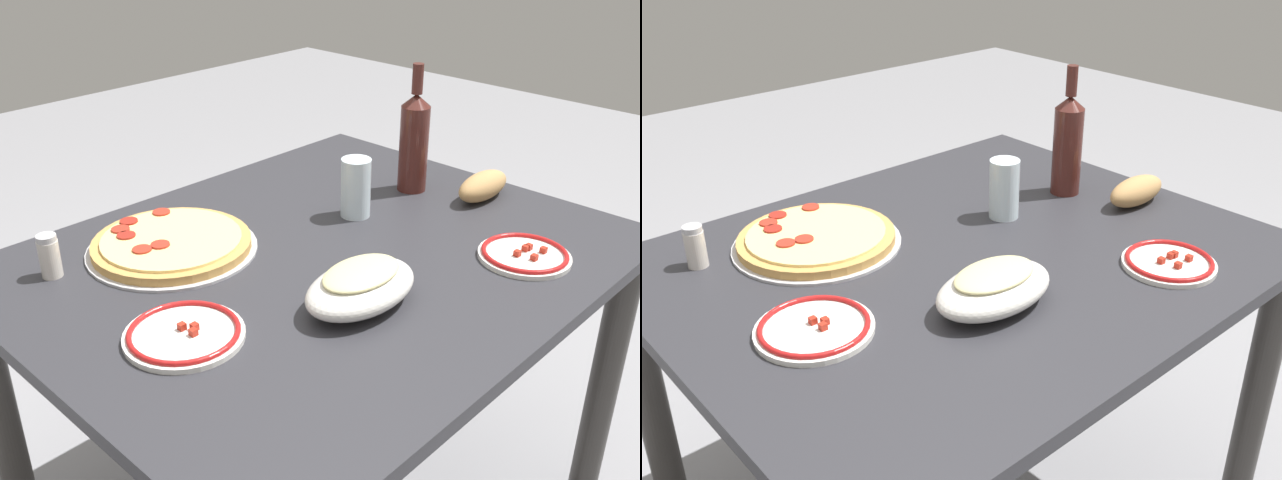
{
  "view_description": "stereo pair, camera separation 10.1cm",
  "coord_description": "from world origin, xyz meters",
  "views": [
    {
      "loc": [
        -0.95,
        -0.91,
        1.45
      ],
      "look_at": [
        0.0,
        0.0,
        0.79
      ],
      "focal_mm": 40.82,
      "sensor_mm": 36.0,
      "label": 1
    },
    {
      "loc": [
        -0.88,
        -0.98,
        1.45
      ],
      "look_at": [
        0.0,
        0.0,
        0.79
      ],
      "focal_mm": 40.82,
      "sensor_mm": 36.0,
      "label": 2
    }
  ],
  "objects": [
    {
      "name": "dining_table",
      "position": [
        0.0,
        0.0,
        0.64
      ],
      "size": [
        1.2,
        0.98,
        0.76
      ],
      "color": "#2D2D33",
      "rests_on": "ground"
    },
    {
      "name": "bread_loaf",
      "position": [
        0.47,
        -0.08,
        0.79
      ],
      "size": [
        0.17,
        0.07,
        0.07
      ],
      "primitive_type": "ellipsoid",
      "color": "tan",
      "rests_on": "dining_table"
    },
    {
      "name": "spice_shaker",
      "position": [
        -0.42,
        0.31,
        0.8
      ],
      "size": [
        0.04,
        0.04,
        0.09
      ],
      "color": "silver",
      "rests_on": "dining_table"
    },
    {
      "name": "side_plate_near",
      "position": [
        0.27,
        -0.31,
        0.77
      ],
      "size": [
        0.18,
        0.18,
        0.02
      ],
      "color": "white",
      "rests_on": "dining_table"
    },
    {
      "name": "side_plate_far",
      "position": [
        -0.38,
        -0.05,
        0.77
      ],
      "size": [
        0.2,
        0.2,
        0.02
      ],
      "color": "white",
      "rests_on": "dining_table"
    },
    {
      "name": "pepperoni_pizza",
      "position": [
        -0.2,
        0.23,
        0.77
      ],
      "size": [
        0.35,
        0.35,
        0.03
      ],
      "color": "#B7B7BC",
      "rests_on": "dining_table"
    },
    {
      "name": "water_glass",
      "position": [
        0.19,
        0.07,
        0.83
      ],
      "size": [
        0.07,
        0.07,
        0.13
      ],
      "primitive_type": "cylinder",
      "color": "silver",
      "rests_on": "dining_table"
    },
    {
      "name": "wine_bottle",
      "position": [
        0.4,
        0.07,
        0.89
      ],
      "size": [
        0.07,
        0.07,
        0.31
      ],
      "color": "#471E19",
      "rests_on": "dining_table"
    },
    {
      "name": "baked_pasta_dish",
      "position": [
        -0.09,
        -0.19,
        0.8
      ],
      "size": [
        0.24,
        0.15,
        0.08
      ],
      "color": "white",
      "rests_on": "dining_table"
    }
  ]
}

